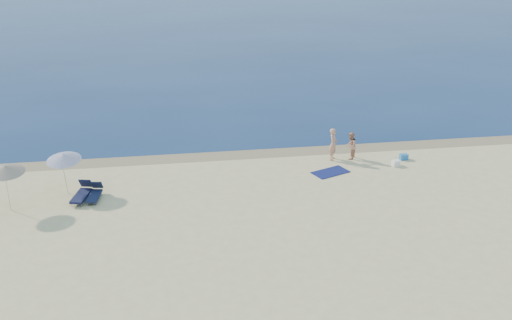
{
  "coord_description": "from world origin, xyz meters",
  "views": [
    {
      "loc": [
        -5.55,
        -14.85,
        13.84
      ],
      "look_at": [
        -0.86,
        16.0,
        1.0
      ],
      "focal_mm": 45.0,
      "sensor_mm": 36.0,
      "label": 1
    }
  ],
  "objects_px": {
    "person_left": "(333,144)",
    "umbrella_near": "(63,157)",
    "blue_cooler": "(404,157)",
    "person_right": "(351,146)"
  },
  "relations": [
    {
      "from": "blue_cooler",
      "to": "person_right",
      "type": "bearing_deg",
      "value": 164.92
    },
    {
      "from": "person_left",
      "to": "person_right",
      "type": "relative_size",
      "value": 1.18
    },
    {
      "from": "person_left",
      "to": "umbrella_near",
      "type": "xyz_separation_m",
      "value": [
        -14.38,
        -2.29,
        1.01
      ]
    },
    {
      "from": "blue_cooler",
      "to": "umbrella_near",
      "type": "relative_size",
      "value": 0.2
    },
    {
      "from": "person_right",
      "to": "person_left",
      "type": "bearing_deg",
      "value": -60.42
    },
    {
      "from": "person_left",
      "to": "person_right",
      "type": "distance_m",
      "value": 1.04
    },
    {
      "from": "blue_cooler",
      "to": "umbrella_near",
      "type": "height_order",
      "value": "umbrella_near"
    },
    {
      "from": "blue_cooler",
      "to": "umbrella_near",
      "type": "xyz_separation_m",
      "value": [
        -18.38,
        -1.68,
        1.78
      ]
    },
    {
      "from": "person_left",
      "to": "blue_cooler",
      "type": "xyz_separation_m",
      "value": [
        4.0,
        -0.61,
        -0.77
      ]
    },
    {
      "from": "person_left",
      "to": "blue_cooler",
      "type": "bearing_deg",
      "value": -70.21
    }
  ]
}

